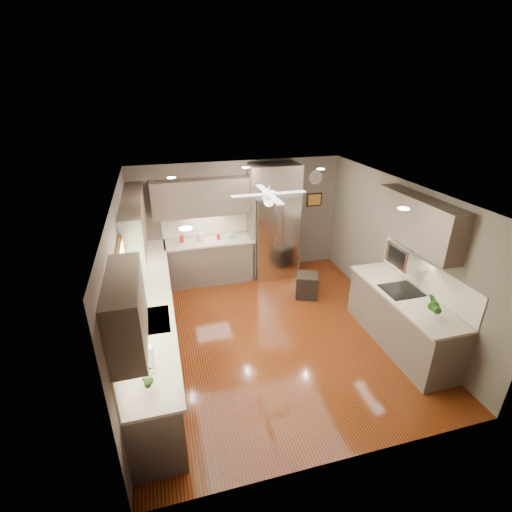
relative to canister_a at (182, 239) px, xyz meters
name	(u,v)px	position (x,y,z in m)	size (l,w,h in m)	color
floor	(272,333)	(1.27, -2.22, -1.02)	(5.00, 5.00, 0.00)	#491009
ceiling	(275,191)	(1.27, -2.22, 1.48)	(5.00, 5.00, 0.00)	white
wall_back	(239,219)	(1.27, 0.28, 0.23)	(4.50, 4.50, 0.00)	brown
wall_front	(349,376)	(1.27, -4.72, 0.23)	(4.50, 4.50, 0.00)	brown
wall_left	(125,287)	(-0.98, -2.22, 0.23)	(5.00, 5.00, 0.00)	brown
wall_right	(397,253)	(3.52, -2.22, 0.23)	(5.00, 5.00, 0.00)	brown
canister_a	(182,239)	(0.00, 0.00, 0.00)	(0.09, 0.09, 0.14)	maroon
canister_b	(198,238)	(0.33, -0.04, -0.01)	(0.09, 0.09, 0.14)	silver
canister_c	(202,237)	(0.41, -0.02, 0.01)	(0.10, 0.10, 0.16)	beige
canister_d	(218,237)	(0.76, -0.04, -0.02)	(0.08, 0.08, 0.12)	maroon
soap_bottle	(139,300)	(-0.81, -2.30, 0.02)	(0.09, 0.09, 0.19)	white
potted_plant_left	(149,375)	(-0.67, -4.01, 0.09)	(0.17, 0.12, 0.33)	#275719
potted_plant_right	(435,305)	(3.18, -3.64, 0.10)	(0.19, 0.16, 0.35)	#275719
bowl	(229,237)	(0.99, -0.04, -0.05)	(0.21, 0.21, 0.05)	beige
left_run	(152,322)	(-0.68, -2.07, -0.54)	(0.65, 4.70, 1.45)	brown
back_run	(210,260)	(0.55, -0.02, -0.54)	(1.85, 0.65, 1.45)	brown
uppers	(218,221)	(0.53, -1.51, 0.85)	(4.50, 4.70, 0.95)	brown
window	(123,284)	(-0.95, -2.72, 0.53)	(0.05, 1.12, 0.92)	#BFF2B2
sink	(151,322)	(-0.66, -2.72, -0.11)	(0.50, 0.70, 0.32)	silver
refrigerator	(274,224)	(1.97, -0.07, 0.17)	(1.06, 0.75, 2.45)	silver
right_run	(401,318)	(3.20, -3.02, -0.54)	(0.70, 2.20, 1.45)	brown
microwave	(408,255)	(3.30, -2.77, 0.46)	(0.43, 0.55, 0.34)	silver
ceiling_fan	(269,197)	(1.27, -1.92, 1.31)	(1.18, 1.18, 0.32)	white
recessed_lights	(265,185)	(1.23, -1.82, 1.47)	(2.84, 3.14, 0.01)	white
wall_clock	(316,178)	(3.02, 0.26, 1.03)	(0.30, 0.03, 0.30)	white
framed_print	(314,200)	(3.02, 0.25, 0.53)	(0.36, 0.03, 0.30)	black
stool	(307,285)	(2.32, -1.21, -0.78)	(0.57, 0.57, 0.49)	black
paper_towel	(149,356)	(-0.68, -3.66, 0.06)	(0.11, 0.11, 0.28)	white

